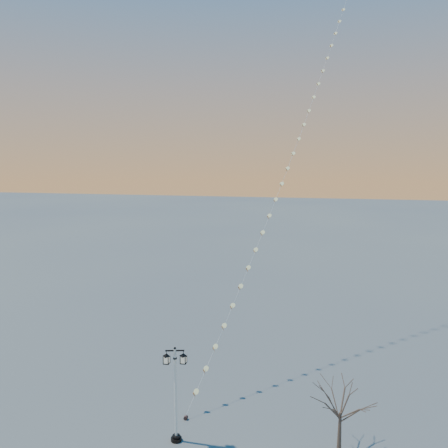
# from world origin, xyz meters

# --- Properties ---
(ground) EXTENTS (300.00, 300.00, 0.00)m
(ground) POSITION_xyz_m (0.00, 0.00, 0.00)
(ground) COLOR #5C5F5D
(ground) RESTS_ON ground
(street_lamp) EXTENTS (1.29, 0.67, 5.18)m
(street_lamp) POSITION_xyz_m (0.32, 0.14, 2.87)
(street_lamp) COLOR black
(street_lamp) RESTS_ON ground
(bare_tree) EXTENTS (2.28, 2.28, 3.78)m
(bare_tree) POSITION_xyz_m (8.65, 1.12, 2.63)
(bare_tree) COLOR #4E392C
(bare_tree) RESTS_ON ground
(kite_train) EXTENTS (13.53, 38.88, 47.09)m
(kite_train) POSITION_xyz_m (6.69, 21.28, 23.46)
(kite_train) COLOR #311B17
(kite_train) RESTS_ON ground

